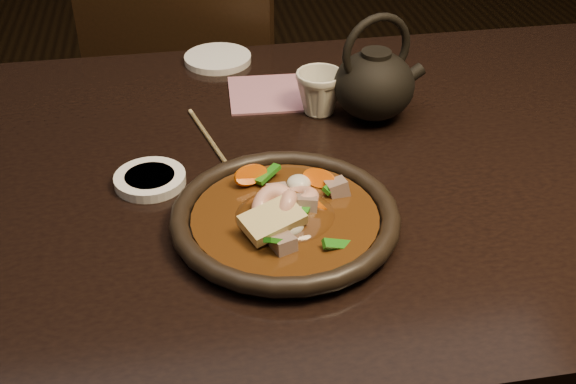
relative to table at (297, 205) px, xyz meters
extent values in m
cube|color=black|center=(0.00, 0.00, 0.06)|extent=(1.60, 0.90, 0.04)
cylinder|color=black|center=(0.72, 0.37, -0.32)|extent=(0.06, 0.06, 0.71)
cube|color=black|center=(-0.08, 0.77, -0.20)|extent=(0.61, 0.61, 0.04)
cylinder|color=black|center=(0.17, 0.87, -0.45)|extent=(0.04, 0.04, 0.45)
cylinder|color=black|center=(0.02, 0.53, -0.45)|extent=(0.04, 0.04, 0.45)
cylinder|color=black|center=(-0.17, 1.02, -0.45)|extent=(0.04, 0.04, 0.45)
cylinder|color=black|center=(-0.33, 0.68, -0.45)|extent=(0.04, 0.04, 0.45)
cube|color=black|center=(-0.16, 0.58, 0.07)|extent=(0.42, 0.21, 0.49)
cylinder|color=black|center=(-0.05, -0.15, 0.08)|extent=(0.28, 0.28, 0.01)
torus|color=black|center=(-0.05, -0.15, 0.10)|extent=(0.30, 0.30, 0.03)
cylinder|color=#3C1F0A|center=(-0.05, -0.15, 0.09)|extent=(0.25, 0.25, 0.01)
ellipsoid|color=#3C1F0A|center=(-0.05, -0.15, 0.09)|extent=(0.14, 0.13, 0.04)
torus|color=#E9AF93|center=(-0.06, -0.15, 0.11)|extent=(0.08, 0.08, 0.05)
torus|color=#E9AF93|center=(-0.05, -0.16, 0.10)|extent=(0.06, 0.07, 0.06)
torus|color=#E9AF93|center=(-0.03, -0.13, 0.10)|extent=(0.09, 0.09, 0.04)
cube|color=gray|center=(-0.05, -0.17, 0.11)|extent=(0.04, 0.04, 0.03)
cube|color=gray|center=(0.03, -0.11, 0.10)|extent=(0.03, 0.03, 0.03)
cube|color=gray|center=(-0.06, -0.22, 0.10)|extent=(0.04, 0.04, 0.03)
cube|color=gray|center=(-0.05, -0.13, 0.11)|extent=(0.03, 0.03, 0.03)
cube|color=gray|center=(-0.02, -0.15, 0.11)|extent=(0.03, 0.04, 0.03)
cylinder|color=#FB6107|center=(0.00, -0.14, 0.10)|extent=(0.05, 0.06, 0.04)
cylinder|color=#FB6107|center=(-0.08, -0.07, 0.11)|extent=(0.06, 0.06, 0.04)
cylinder|color=#FB6107|center=(-0.04, -0.15, 0.10)|extent=(0.05, 0.04, 0.04)
cylinder|color=#FB6107|center=(0.01, -0.09, 0.11)|extent=(0.06, 0.05, 0.04)
cylinder|color=#FB6107|center=(-0.08, -0.07, 0.11)|extent=(0.05, 0.04, 0.05)
cube|color=#227315|center=(0.01, -0.23, 0.10)|extent=(0.04, 0.02, 0.03)
cube|color=#227315|center=(-0.06, -0.22, 0.11)|extent=(0.04, 0.03, 0.03)
cube|color=#227315|center=(0.03, -0.11, 0.10)|extent=(0.04, 0.04, 0.02)
cube|color=#227315|center=(-0.06, -0.07, 0.11)|extent=(0.04, 0.04, 0.01)
cube|color=#227315|center=(-0.02, -0.16, 0.11)|extent=(0.03, 0.04, 0.01)
ellipsoid|color=beige|center=(-0.05, -0.15, 0.10)|extent=(0.04, 0.04, 0.02)
ellipsoid|color=beige|center=(-0.01, -0.09, 0.10)|extent=(0.03, 0.03, 0.02)
ellipsoid|color=beige|center=(-0.04, -0.15, 0.11)|extent=(0.04, 0.03, 0.02)
ellipsoid|color=beige|center=(-0.03, -0.16, 0.10)|extent=(0.03, 0.03, 0.03)
ellipsoid|color=beige|center=(-0.05, -0.18, 0.10)|extent=(0.05, 0.04, 0.02)
cube|color=#D2BF7D|center=(-0.07, -0.19, 0.12)|extent=(0.09, 0.08, 0.03)
cylinder|color=white|center=(-0.22, -0.02, 0.08)|extent=(0.10, 0.10, 0.01)
cylinder|color=white|center=(-0.09, 0.39, 0.08)|extent=(0.13, 0.13, 0.01)
imported|color=beige|center=(0.06, 0.15, 0.12)|extent=(0.09, 0.08, 0.08)
cylinder|color=tan|center=(-0.12, 0.07, 0.08)|extent=(0.06, 0.23, 0.01)
cylinder|color=tan|center=(-0.12, 0.08, 0.08)|extent=(0.06, 0.23, 0.01)
cube|color=#A96877|center=(-0.01, 0.23, 0.08)|extent=(0.15, 0.15, 0.00)
ellipsoid|color=black|center=(0.15, 0.12, 0.14)|extent=(0.13, 0.13, 0.11)
cylinder|color=black|center=(0.15, 0.12, 0.19)|extent=(0.05, 0.05, 0.02)
cylinder|color=black|center=(0.21, 0.14, 0.14)|extent=(0.06, 0.04, 0.04)
torus|color=black|center=(0.15, 0.12, 0.20)|extent=(0.12, 0.05, 0.12)
camera|label=1|loc=(-0.17, -0.90, 0.66)|focal=45.00mm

